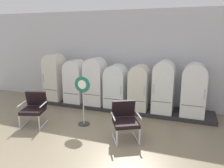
{
  "coord_description": "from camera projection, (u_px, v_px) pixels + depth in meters",
  "views": [
    {
      "loc": [
        2.19,
        -3.55,
        2.46
      ],
      "look_at": [
        -0.11,
        2.75,
        0.89
      ],
      "focal_mm": 35.07,
      "sensor_mm": 36.0,
      "label": 1
    }
  ],
  "objects": [
    {
      "name": "back_wall",
      "position": [
        124.0,
        58.0,
        7.52
      ],
      "size": [
        11.76,
        0.12,
        3.21
      ],
      "color": "silver",
      "rests_on": "ground"
    },
    {
      "name": "sign_stand",
      "position": [
        83.0,
        102.0,
        5.88
      ],
      "size": [
        0.44,
        0.32,
        1.36
      ],
      "color": "#2D2D30",
      "rests_on": "ground"
    },
    {
      "name": "refrigerator_1",
      "position": [
        75.0,
        80.0,
        7.52
      ],
      "size": [
        0.63,
        0.68,
        1.46
      ],
      "color": "white",
      "rests_on": "display_plinth"
    },
    {
      "name": "refrigerator_4",
      "position": [
        139.0,
        86.0,
        6.76
      ],
      "size": [
        0.58,
        0.66,
        1.4
      ],
      "color": "silver",
      "rests_on": "display_plinth"
    },
    {
      "name": "refrigerator_0",
      "position": [
        55.0,
        76.0,
        7.78
      ],
      "size": [
        0.6,
        0.69,
        1.63
      ],
      "color": "silver",
      "rests_on": "display_plinth"
    },
    {
      "name": "armchair_left",
      "position": [
        34.0,
        107.0,
        5.95
      ],
      "size": [
        0.75,
        0.81,
        0.9
      ],
      "color": "silver",
      "rests_on": "ground"
    },
    {
      "name": "refrigerator_5",
      "position": [
        164.0,
        85.0,
        6.52
      ],
      "size": [
        0.61,
        0.72,
        1.56
      ],
      "color": "white",
      "rests_on": "display_plinth"
    },
    {
      "name": "armchair_right",
      "position": [
        125.0,
        119.0,
        5.14
      ],
      "size": [
        0.82,
        0.86,
        0.9
      ],
      "color": "silver",
      "rests_on": "ground"
    },
    {
      "name": "ground",
      "position": [
        72.0,
        155.0,
        4.55
      ],
      "size": [
        12.0,
        10.0,
        0.05
      ],
      "primitive_type": "cube",
      "color": "#817359"
    },
    {
      "name": "refrigerator_6",
      "position": [
        194.0,
        88.0,
        6.22
      ],
      "size": [
        0.67,
        0.67,
        1.53
      ],
      "color": "white",
      "rests_on": "display_plinth"
    },
    {
      "name": "refrigerator_2",
      "position": [
        95.0,
        80.0,
        7.25
      ],
      "size": [
        0.63,
        0.69,
        1.56
      ],
      "color": "white",
      "rests_on": "display_plinth"
    },
    {
      "name": "display_plinth",
      "position": [
        118.0,
        107.0,
        7.3
      ],
      "size": [
        5.99,
        0.95,
        0.12
      ],
      "primitive_type": "cube",
      "color": "#29272A",
      "rests_on": "ground"
    },
    {
      "name": "refrigerator_3",
      "position": [
        116.0,
        85.0,
        7.02
      ],
      "size": [
        0.67,
        0.64,
        1.37
      ],
      "color": "white",
      "rests_on": "display_plinth"
    }
  ]
}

